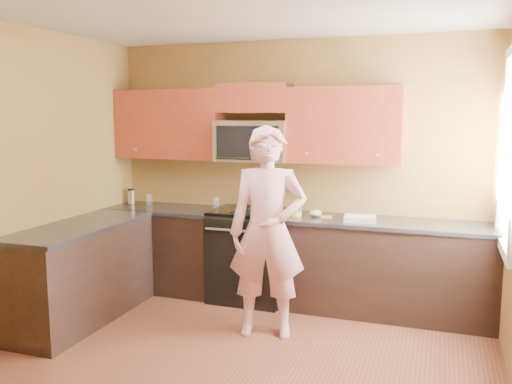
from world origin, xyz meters
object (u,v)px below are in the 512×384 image
at_px(microwave, 254,161).
at_px(frying_pan, 247,212).
at_px(stove, 250,255).
at_px(travel_mug, 132,203).
at_px(woman, 268,232).
at_px(butter_tub, 295,216).

bearing_deg(microwave, frying_pan, -85.18).
xyz_separation_m(stove, travel_mug, (-1.50, 0.14, 0.44)).
height_order(microwave, travel_mug, microwave).
relative_size(woman, travel_mug, 10.92).
distance_m(stove, travel_mug, 1.57).
xyz_separation_m(butter_tub, travel_mug, (-1.99, 0.14, -0.00)).
bearing_deg(frying_pan, woman, -40.81).
xyz_separation_m(stove, microwave, (0.00, 0.12, 0.97)).
bearing_deg(frying_pan, stove, 115.94).
bearing_deg(stove, frying_pan, -80.55).
bearing_deg(woman, stove, 106.39).
xyz_separation_m(microwave, woman, (0.46, -0.94, -0.53)).
bearing_deg(travel_mug, woman, -25.89).
relative_size(microwave, butter_tub, 5.88).
relative_size(butter_tub, travel_mug, 0.77).
distance_m(stove, frying_pan, 0.49).
xyz_separation_m(stove, butter_tub, (0.49, -0.00, 0.45)).
distance_m(butter_tub, travel_mug, 2.00).
bearing_deg(microwave, travel_mug, 179.42).
bearing_deg(butter_tub, frying_pan, -164.99).
relative_size(stove, frying_pan, 2.27).
distance_m(woman, butter_tub, 0.81).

